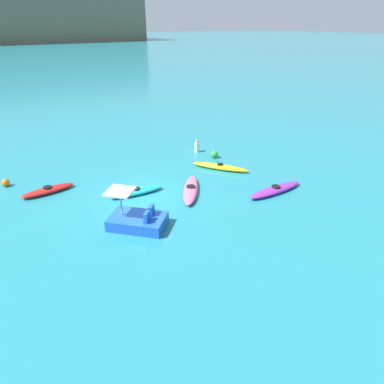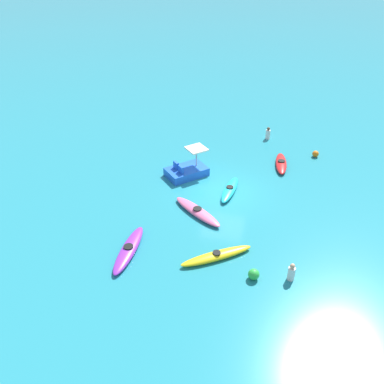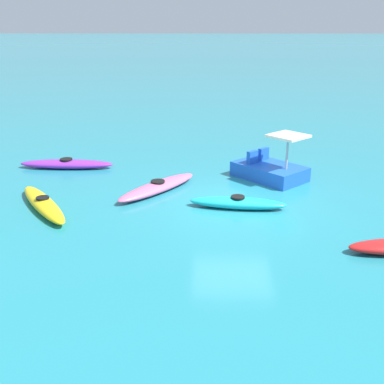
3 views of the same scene
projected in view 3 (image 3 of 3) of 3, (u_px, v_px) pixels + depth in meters
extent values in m
plane|color=teal|center=(234.00, 204.00, 13.90)|extent=(600.00, 600.00, 0.00)
ellipsoid|color=purple|center=(67.00, 164.00, 17.38)|extent=(3.52, 0.75, 0.32)
cylinder|color=black|center=(66.00, 159.00, 17.32)|extent=(0.46, 0.46, 0.05)
ellipsoid|color=#19B7C6|center=(238.00, 203.00, 13.58)|extent=(2.89, 0.95, 0.32)
cylinder|color=black|center=(238.00, 197.00, 13.52)|extent=(0.45, 0.45, 0.05)
ellipsoid|color=pink|center=(158.00, 187.00, 14.93)|extent=(2.66, 3.16, 0.32)
cylinder|color=black|center=(158.00, 181.00, 14.87)|extent=(0.64, 0.64, 0.05)
ellipsoid|color=yellow|center=(43.00, 204.00, 13.52)|extent=(2.48, 3.24, 0.32)
cylinder|color=black|center=(42.00, 198.00, 13.46)|extent=(0.53, 0.53, 0.05)
cube|color=blue|center=(269.00, 171.00, 16.20)|extent=(2.74, 2.77, 0.50)
cube|color=blue|center=(263.00, 154.00, 16.61)|extent=(0.43, 0.42, 0.44)
cube|color=blue|center=(252.00, 157.00, 16.24)|extent=(0.43, 0.42, 0.44)
cylinder|color=#B2B2B7|center=(287.00, 153.00, 15.44)|extent=(0.08, 0.08, 1.10)
cube|color=silver|center=(288.00, 136.00, 15.23)|extent=(1.56, 1.56, 0.08)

